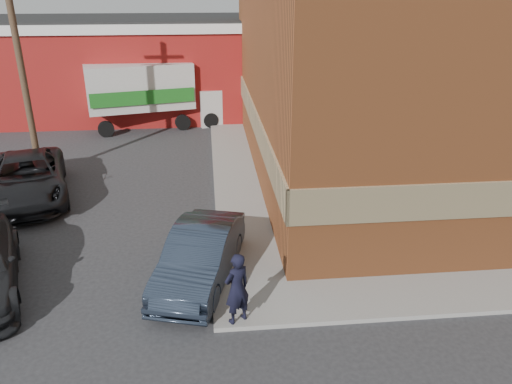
{
  "coord_description": "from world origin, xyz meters",
  "views": [
    {
      "loc": [
        -0.45,
        -11.25,
        7.56
      ],
      "look_at": [
        0.93,
        2.69,
        1.61
      ],
      "focal_mm": 35.0,
      "sensor_mm": 36.0,
      "label": 1
    }
  ],
  "objects_px": {
    "warehouse": "(113,66)",
    "suv_a": "(28,178)",
    "utility_pole": "(20,61)",
    "man": "(237,288)",
    "brick_building": "(424,57)",
    "box_truck": "(153,91)",
    "sedan": "(200,256)"
  },
  "relations": [
    {
      "from": "brick_building",
      "to": "warehouse",
      "type": "height_order",
      "value": "brick_building"
    },
    {
      "from": "man",
      "to": "suv_a",
      "type": "distance_m",
      "value": 11.02
    },
    {
      "from": "utility_pole",
      "to": "suv_a",
      "type": "height_order",
      "value": "utility_pole"
    },
    {
      "from": "brick_building",
      "to": "utility_pole",
      "type": "relative_size",
      "value": 2.03
    },
    {
      "from": "warehouse",
      "to": "suv_a",
      "type": "bearing_deg",
      "value": -95.15
    },
    {
      "from": "sedan",
      "to": "box_truck",
      "type": "relative_size",
      "value": 0.61
    },
    {
      "from": "brick_building",
      "to": "warehouse",
      "type": "distance_m",
      "value": 18.3
    },
    {
      "from": "brick_building",
      "to": "sedan",
      "type": "bearing_deg",
      "value": -137.57
    },
    {
      "from": "man",
      "to": "brick_building",
      "type": "bearing_deg",
      "value": -159.55
    },
    {
      "from": "brick_building",
      "to": "warehouse",
      "type": "bearing_deg",
      "value": 142.8
    },
    {
      "from": "sedan",
      "to": "suv_a",
      "type": "bearing_deg",
      "value": 151.31
    },
    {
      "from": "warehouse",
      "to": "sedan",
      "type": "xyz_separation_m",
      "value": [
        5.2,
        -19.5,
        -2.07
      ]
    },
    {
      "from": "utility_pole",
      "to": "suv_a",
      "type": "bearing_deg",
      "value": -82.41
    },
    {
      "from": "man",
      "to": "sedan",
      "type": "distance_m",
      "value": 2.24
    },
    {
      "from": "warehouse",
      "to": "sedan",
      "type": "height_order",
      "value": "warehouse"
    },
    {
      "from": "utility_pole",
      "to": "man",
      "type": "relative_size",
      "value": 4.99
    },
    {
      "from": "brick_building",
      "to": "box_truck",
      "type": "height_order",
      "value": "brick_building"
    },
    {
      "from": "brick_building",
      "to": "box_truck",
      "type": "relative_size",
      "value": 2.44
    },
    {
      "from": "warehouse",
      "to": "man",
      "type": "bearing_deg",
      "value": -74.27
    },
    {
      "from": "warehouse",
      "to": "brick_building",
      "type": "bearing_deg",
      "value": -37.2
    },
    {
      "from": "brick_building",
      "to": "suv_a",
      "type": "relative_size",
      "value": 3.15
    },
    {
      "from": "sedan",
      "to": "suv_a",
      "type": "relative_size",
      "value": 0.78
    },
    {
      "from": "box_truck",
      "to": "man",
      "type": "bearing_deg",
      "value": -92.49
    },
    {
      "from": "brick_building",
      "to": "box_truck",
      "type": "distance_m",
      "value": 14.07
    },
    {
      "from": "utility_pole",
      "to": "man",
      "type": "distance_m",
      "value": 13.51
    },
    {
      "from": "warehouse",
      "to": "suv_a",
      "type": "distance_m",
      "value": 13.48
    },
    {
      "from": "suv_a",
      "to": "box_truck",
      "type": "xyz_separation_m",
      "value": [
        3.87,
        9.43,
        1.24
      ]
    },
    {
      "from": "utility_pole",
      "to": "man",
      "type": "height_order",
      "value": "utility_pole"
    },
    {
      "from": "brick_building",
      "to": "man",
      "type": "height_order",
      "value": "brick_building"
    },
    {
      "from": "man",
      "to": "utility_pole",
      "type": "bearing_deg",
      "value": -85.27
    },
    {
      "from": "man",
      "to": "sedan",
      "type": "xyz_separation_m",
      "value": [
        -0.87,
        2.05,
        -0.28
      ]
    },
    {
      "from": "utility_pole",
      "to": "sedan",
      "type": "relative_size",
      "value": 1.99
    }
  ]
}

